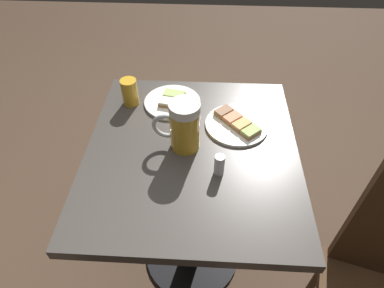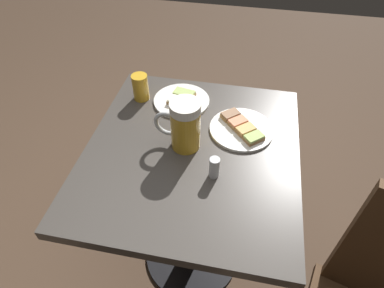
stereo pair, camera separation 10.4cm
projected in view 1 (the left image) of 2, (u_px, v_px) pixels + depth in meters
name	position (u px, v px, depth m)	size (l,w,h in m)	color
ground_plane	(192.00, 254.00, 1.58)	(6.00, 6.00, 0.00)	#4C3828
cafe_table	(192.00, 180.00, 1.18)	(0.69, 0.76, 0.74)	black
plate_near	(237.00, 124.00, 1.13)	(0.22, 0.22, 0.03)	white
plate_far	(172.00, 101.00, 1.22)	(0.21, 0.21, 0.03)	white
beer_mug	(183.00, 126.00, 1.01)	(0.15, 0.10, 0.17)	gold
beer_glass_small	(130.00, 92.00, 1.19)	(0.06, 0.06, 0.10)	gold
salt_shaker	(219.00, 165.00, 0.96)	(0.03, 0.03, 0.07)	silver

